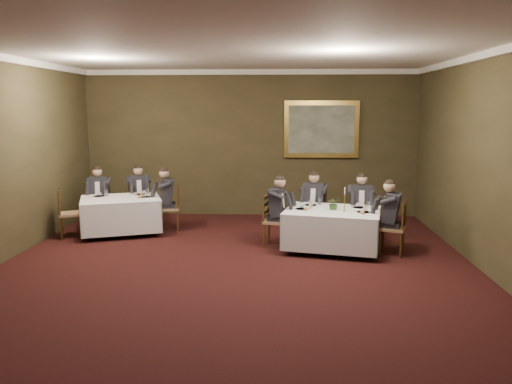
# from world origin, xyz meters

# --- Properties ---
(ground) EXTENTS (10.00, 10.00, 0.00)m
(ground) POSITION_xyz_m (0.00, 0.00, 0.00)
(ground) COLOR black
(ground) RESTS_ON ground
(ceiling) EXTENTS (8.00, 10.00, 0.10)m
(ceiling) POSITION_xyz_m (0.00, 0.00, 3.50)
(ceiling) COLOR silver
(ceiling) RESTS_ON back_wall
(back_wall) EXTENTS (8.00, 0.10, 3.50)m
(back_wall) POSITION_xyz_m (0.00, 5.00, 1.75)
(back_wall) COLOR #332F19
(back_wall) RESTS_ON ground
(front_wall) EXTENTS (8.00, 0.10, 3.50)m
(front_wall) POSITION_xyz_m (0.00, -5.00, 1.75)
(front_wall) COLOR #332F19
(front_wall) RESTS_ON ground
(crown_molding) EXTENTS (8.00, 10.00, 0.12)m
(crown_molding) POSITION_xyz_m (0.00, 0.00, 3.44)
(crown_molding) COLOR white
(crown_molding) RESTS_ON back_wall
(table_main) EXTENTS (1.95, 1.64, 0.67)m
(table_main) POSITION_xyz_m (1.69, 1.96, 0.45)
(table_main) COLOR #311F0D
(table_main) RESTS_ON ground
(table_second) EXTENTS (1.92, 1.69, 0.67)m
(table_second) POSITION_xyz_m (-2.60, 2.98, 0.45)
(table_second) COLOR #311F0D
(table_second) RESTS_ON ground
(chair_main_backleft) EXTENTS (0.55, 0.54, 1.00)m
(chair_main_backleft) POSITION_xyz_m (1.43, 2.92, 0.28)
(chair_main_backleft) COLOR #916E4A
(chair_main_backleft) RESTS_ON ground
(diner_main_backleft) EXTENTS (0.53, 0.58, 1.35)m
(diner_main_backleft) POSITION_xyz_m (1.42, 2.91, 0.51)
(diner_main_backleft) COLOR black
(diner_main_backleft) RESTS_ON chair_main_backleft
(chair_main_backright) EXTENTS (0.47, 0.45, 1.00)m
(chair_main_backright) POSITION_xyz_m (2.32, 2.73, 0.28)
(chair_main_backright) COLOR #916E4A
(chair_main_backright) RESTS_ON ground
(diner_main_backright) EXTENTS (0.44, 0.51, 1.35)m
(diner_main_backright) POSITION_xyz_m (2.32, 2.72, 0.51)
(diner_main_backright) COLOR black
(diner_main_backright) RESTS_ON chair_main_backright
(chair_main_endleft) EXTENTS (0.50, 0.52, 1.00)m
(chair_main_endleft) POSITION_xyz_m (0.63, 2.19, 0.28)
(chair_main_endleft) COLOR #916E4A
(chair_main_endleft) RESTS_ON ground
(diner_main_endleft) EXTENTS (0.55, 0.49, 1.35)m
(diner_main_endleft) POSITION_xyz_m (0.64, 2.19, 0.51)
(diner_main_endleft) COLOR black
(diner_main_endleft) RESTS_ON chair_main_endleft
(chair_main_endright) EXTENTS (0.54, 0.55, 1.00)m
(chair_main_endright) POSITION_xyz_m (2.74, 1.73, 0.28)
(chair_main_endright) COLOR #916E4A
(chair_main_endright) RESTS_ON ground
(diner_main_endright) EXTENTS (0.58, 0.53, 1.35)m
(diner_main_endright) POSITION_xyz_m (2.73, 1.74, 0.51)
(diner_main_endright) COLOR black
(diner_main_endright) RESTS_ON chair_main_endright
(chair_sec_backleft) EXTENTS (0.50, 0.48, 1.00)m
(chair_sec_backleft) POSITION_xyz_m (-3.28, 3.61, 0.28)
(chair_sec_backleft) COLOR #916E4A
(chair_sec_backleft) RESTS_ON ground
(diner_sec_backleft) EXTENTS (0.47, 0.53, 1.35)m
(diner_sec_backleft) POSITION_xyz_m (-3.28, 3.60, 0.51)
(diner_sec_backleft) COLOR black
(diner_sec_backleft) RESTS_ON chair_sec_backleft
(chair_sec_backright) EXTENTS (0.56, 0.55, 1.00)m
(chair_sec_backright) POSITION_xyz_m (-2.47, 3.90, 0.28)
(chair_sec_backright) COLOR #916E4A
(chair_sec_backright) RESTS_ON ground
(diner_sec_backright) EXTENTS (0.55, 0.59, 1.35)m
(diner_sec_backright) POSITION_xyz_m (-2.47, 3.89, 0.51)
(diner_sec_backright) COLOR black
(diner_sec_backright) RESTS_ON chair_sec_backright
(chair_sec_endright) EXTENTS (0.49, 0.51, 1.00)m
(chair_sec_endright) POSITION_xyz_m (-1.65, 3.32, 0.28)
(chair_sec_endright) COLOR #916E4A
(chair_sec_endright) RESTS_ON ground
(diner_sec_endright) EXTENTS (0.55, 0.48, 1.35)m
(diner_sec_endright) POSITION_xyz_m (-1.66, 3.32, 0.51)
(diner_sec_endright) COLOR black
(diner_sec_endright) RESTS_ON chair_sec_endright
(chair_sec_endleft) EXTENTS (0.56, 0.57, 1.00)m
(chair_sec_endleft) POSITION_xyz_m (-3.55, 2.64, 0.28)
(chair_sec_endleft) COLOR #916E4A
(chair_sec_endleft) RESTS_ON ground
(centerpiece) EXTENTS (0.26, 0.23, 0.26)m
(centerpiece) POSITION_xyz_m (1.71, 1.99, 0.90)
(centerpiece) COLOR #2D5926
(centerpiece) RESTS_ON table_main
(candlestick) EXTENTS (0.07, 0.07, 0.45)m
(candlestick) POSITION_xyz_m (1.89, 1.89, 0.93)
(candlestick) COLOR #B28A36
(candlestick) RESTS_ON table_main
(place_setting_table_main) EXTENTS (0.33, 0.31, 0.14)m
(place_setting_table_main) POSITION_xyz_m (1.37, 2.44, 0.80)
(place_setting_table_main) COLOR white
(place_setting_table_main) RESTS_ON table_main
(place_setting_table_second) EXTENTS (0.33, 0.31, 0.14)m
(place_setting_table_second) POSITION_xyz_m (-3.06, 3.18, 0.80)
(place_setting_table_second) COLOR white
(place_setting_table_second) RESTS_ON table_second
(painting) EXTENTS (1.77, 0.09, 1.35)m
(painting) POSITION_xyz_m (1.69, 4.94, 2.10)
(painting) COLOR #BC9744
(painting) RESTS_ON back_wall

